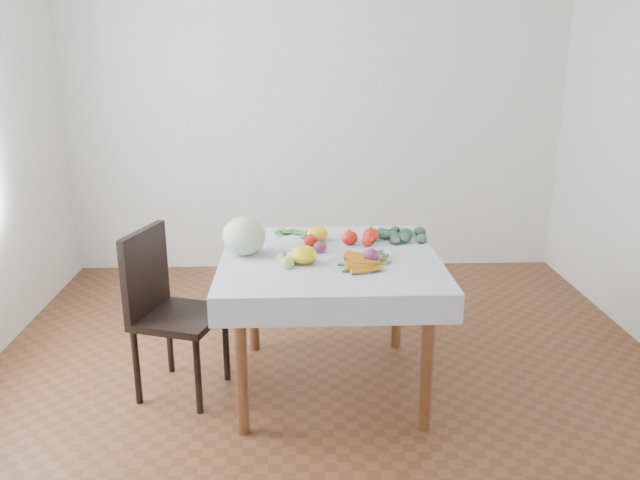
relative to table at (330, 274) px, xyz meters
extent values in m
plane|color=brown|center=(0.00, 0.00, -0.65)|extent=(4.00, 4.00, 0.00)
cube|color=white|center=(0.00, 2.00, 0.70)|extent=(4.00, 0.04, 2.70)
cube|color=brown|center=(0.00, 0.00, 0.08)|extent=(1.00, 1.00, 0.04)
cylinder|color=brown|center=(-0.44, -0.44, -0.30)|extent=(0.06, 0.06, 0.71)
cylinder|color=brown|center=(0.44, -0.44, -0.30)|extent=(0.06, 0.06, 0.71)
cylinder|color=brown|center=(-0.44, 0.44, -0.30)|extent=(0.06, 0.06, 0.71)
cylinder|color=brown|center=(0.44, 0.44, -0.30)|extent=(0.06, 0.06, 0.71)
cube|color=white|center=(0.00, 0.00, 0.10)|extent=(1.12, 1.12, 0.01)
cube|color=black|center=(-0.79, -0.04, -0.22)|extent=(0.51, 0.51, 0.04)
cube|color=black|center=(-0.97, 0.02, 0.02)|extent=(0.16, 0.40, 0.45)
cylinder|color=black|center=(-1.01, -0.15, -0.45)|extent=(0.03, 0.03, 0.42)
cylinder|color=black|center=(-0.68, -0.25, -0.45)|extent=(0.03, 0.03, 0.42)
cylinder|color=black|center=(-0.90, 0.18, -0.45)|extent=(0.03, 0.03, 0.42)
cylinder|color=black|center=(-0.57, 0.08, -0.45)|extent=(0.03, 0.03, 0.42)
ellipsoid|color=beige|center=(-0.44, 0.04, 0.20)|extent=(0.26, 0.26, 0.20)
ellipsoid|color=red|center=(0.12, 0.19, 0.14)|extent=(0.10, 0.10, 0.08)
ellipsoid|color=red|center=(0.24, 0.24, 0.14)|extent=(0.10, 0.10, 0.08)
ellipsoid|color=red|center=(-0.10, 0.17, 0.13)|extent=(0.09, 0.09, 0.06)
ellipsoid|color=red|center=(0.22, 0.16, 0.13)|extent=(0.07, 0.07, 0.06)
ellipsoid|color=yellow|center=(-0.06, 0.27, 0.14)|extent=(0.15, 0.15, 0.08)
ellipsoid|color=yellow|center=(-0.14, -0.12, 0.15)|extent=(0.16, 0.16, 0.09)
ellipsoid|color=#631C41|center=(-0.05, 0.06, 0.13)|extent=(0.08, 0.08, 0.06)
ellipsoid|color=#631C41|center=(0.20, -0.11, 0.14)|extent=(0.11, 0.11, 0.07)
ellipsoid|color=#A9C973|center=(-0.19, -0.15, 0.13)|extent=(0.05, 0.05, 0.05)
ellipsoid|color=#A9C973|center=(-0.21, -0.14, 0.13)|extent=(0.05, 0.05, 0.05)
ellipsoid|color=#A9C973|center=(-0.20, -0.17, 0.13)|extent=(0.05, 0.05, 0.05)
ellipsoid|color=#A9C973|center=(-0.17, -0.13, 0.13)|extent=(0.05, 0.05, 0.05)
ellipsoid|color=#A9C973|center=(-0.25, -0.15, 0.13)|extent=(0.05, 0.05, 0.05)
ellipsoid|color=#A9C973|center=(-0.14, -0.18, 0.13)|extent=(0.05, 0.05, 0.05)
cone|color=orange|center=(0.18, -0.04, 0.12)|extent=(0.20, 0.11, 0.03)
cone|color=orange|center=(0.18, -0.07, 0.12)|extent=(0.21, 0.09, 0.03)
cone|color=orange|center=(0.18, -0.11, 0.12)|extent=(0.21, 0.08, 0.03)
cone|color=orange|center=(0.18, -0.14, 0.12)|extent=(0.21, 0.06, 0.03)
cone|color=orange|center=(0.18, -0.17, 0.12)|extent=(0.21, 0.04, 0.03)
cone|color=orange|center=(0.18, -0.21, 0.12)|extent=(0.21, 0.04, 0.03)
cone|color=orange|center=(0.18, -0.24, 0.12)|extent=(0.21, 0.05, 0.03)
cone|color=orange|center=(0.18, -0.27, 0.12)|extent=(0.21, 0.07, 0.03)
ellipsoid|color=#32533B|center=(0.43, 0.30, 0.12)|extent=(0.06, 0.06, 0.04)
ellipsoid|color=#32533B|center=(0.38, 0.30, 0.12)|extent=(0.06, 0.06, 0.04)
ellipsoid|color=#32533B|center=(0.43, 0.26, 0.12)|extent=(0.06, 0.06, 0.04)
ellipsoid|color=#32533B|center=(0.42, 0.33, 0.12)|extent=(0.06, 0.06, 0.04)
ellipsoid|color=#32533B|center=(0.36, 0.27, 0.12)|extent=(0.06, 0.06, 0.04)
ellipsoid|color=#32533B|center=(0.48, 0.28, 0.12)|extent=(0.06, 0.06, 0.04)
ellipsoid|color=#32533B|center=(0.36, 0.34, 0.12)|extent=(0.06, 0.06, 0.04)
ellipsoid|color=#32533B|center=(0.40, 0.22, 0.12)|extent=(0.06, 0.06, 0.04)
ellipsoid|color=#32533B|center=(0.48, 0.35, 0.12)|extent=(0.06, 0.06, 0.04)
ellipsoid|color=#32533B|center=(0.30, 0.29, 0.12)|extent=(0.06, 0.06, 0.04)
ellipsoid|color=#32533B|center=(0.50, 0.23, 0.12)|extent=(0.06, 0.06, 0.04)
ellipsoid|color=#32533B|center=(0.40, 0.40, 0.12)|extent=(0.06, 0.06, 0.04)
ellipsoid|color=#32533B|center=(0.33, 0.21, 0.12)|extent=(0.06, 0.06, 0.04)
ellipsoid|color=#32533B|center=(0.55, 0.32, 0.12)|extent=(0.06, 0.06, 0.04)
ellipsoid|color=#164817|center=(0.15, -0.17, 0.11)|extent=(0.05, 0.03, 0.01)
ellipsoid|color=#164817|center=(0.12, -0.15, 0.11)|extent=(0.05, 0.03, 0.01)
ellipsoid|color=#164817|center=(0.12, -0.19, 0.11)|extent=(0.05, 0.03, 0.01)
ellipsoid|color=#164817|center=(0.16, -0.15, 0.11)|extent=(0.05, 0.03, 0.01)
ellipsoid|color=#164817|center=(0.09, -0.16, 0.11)|extent=(0.05, 0.03, 0.01)
ellipsoid|color=#164817|center=(0.16, -0.20, 0.11)|extent=(0.05, 0.03, 0.01)
ellipsoid|color=#164817|center=(0.14, -0.12, 0.11)|extent=(0.05, 0.03, 0.01)
ellipsoid|color=#164817|center=(0.08, -0.20, 0.11)|extent=(0.05, 0.03, 0.01)
ellipsoid|color=#164817|center=(0.20, -0.17, 0.11)|extent=(0.05, 0.03, 0.01)
ellipsoid|color=#164817|center=(0.08, -0.12, 0.11)|extent=(0.05, 0.03, 0.01)
ellipsoid|color=#164817|center=(0.13, -0.24, 0.11)|extent=(0.05, 0.03, 0.01)
ellipsoid|color=#164817|center=(0.19, -0.11, 0.11)|extent=(0.05, 0.03, 0.01)
ellipsoid|color=#164817|center=(0.03, -0.18, 0.11)|extent=(0.05, 0.03, 0.01)
ellipsoid|color=#164817|center=(0.22, -0.22, 0.11)|extent=(0.05, 0.03, 0.01)
ellipsoid|color=#164817|center=(0.11, -0.08, 0.11)|extent=(0.05, 0.03, 0.01)
ellipsoid|color=#52833C|center=(-0.19, 0.39, 0.11)|extent=(0.05, 0.05, 0.02)
ellipsoid|color=#52833C|center=(-0.22, 0.40, 0.11)|extent=(0.05, 0.05, 0.02)
ellipsoid|color=#52833C|center=(-0.19, 0.37, 0.11)|extent=(0.05, 0.05, 0.02)
ellipsoid|color=#52833C|center=(-0.19, 0.42, 0.11)|extent=(0.05, 0.05, 0.02)
ellipsoid|color=#52833C|center=(-0.24, 0.37, 0.11)|extent=(0.05, 0.05, 0.02)
ellipsoid|color=#52833C|center=(-0.15, 0.38, 0.11)|extent=(0.05, 0.05, 0.02)
ellipsoid|color=#52833C|center=(-0.23, 0.43, 0.11)|extent=(0.05, 0.05, 0.02)
ellipsoid|color=#52833C|center=(-0.21, 0.34, 0.11)|extent=(0.05, 0.05, 0.02)
ellipsoid|color=#52833C|center=(-0.14, 0.43, 0.11)|extent=(0.05, 0.05, 0.02)
ellipsoid|color=#52833C|center=(-0.28, 0.40, 0.11)|extent=(0.05, 0.05, 0.02)
ellipsoid|color=#52833C|center=(-0.14, 0.33, 0.11)|extent=(0.05, 0.05, 0.02)
ellipsoid|color=#52833C|center=(-0.20, 0.47, 0.11)|extent=(0.05, 0.05, 0.02)
camera|label=1|loc=(-0.17, -3.08, 1.14)|focal=35.00mm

